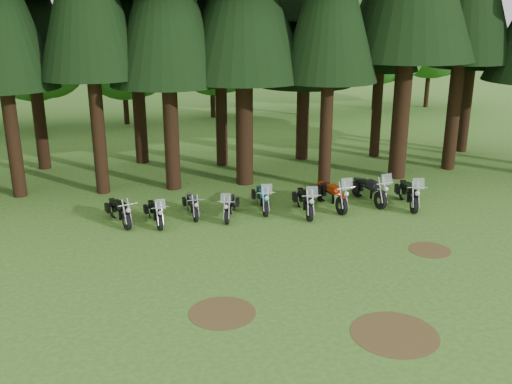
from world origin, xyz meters
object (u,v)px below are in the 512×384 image
motorcycle_4 (262,199)px  motorcycle_5 (305,202)px  motorcycle_0 (119,212)px  motorcycle_3 (230,207)px  motorcycle_2 (192,206)px  motorcycle_7 (369,191)px  motorcycle_1 (155,213)px  motorcycle_6 (331,196)px  motorcycle_8 (409,194)px

motorcycle_4 → motorcycle_5: size_ratio=0.95×
motorcycle_0 → motorcycle_3: (4.13, -0.34, -0.02)m
motorcycle_2 → motorcycle_4: (2.81, 0.00, 0.07)m
motorcycle_7 → motorcycle_1: bearing=173.5°
motorcycle_1 → motorcycle_6: size_ratio=0.81×
motorcycle_6 → motorcycle_8: bearing=-17.8°
motorcycle_2 → motorcycle_7: 7.34m
motorcycle_3 → motorcycle_7: motorcycle_7 is taller
motorcycle_6 → motorcycle_3: bearing=174.2°
motorcycle_3 → motorcycle_7: size_ratio=0.81×
motorcycle_4 → motorcycle_2: bearing=-175.4°
motorcycle_4 → motorcycle_5: 1.73m
motorcycle_4 → motorcycle_7: 4.53m
motorcycle_7 → motorcycle_8: (1.38, -0.79, -0.01)m
motorcycle_2 → motorcycle_3: bearing=-25.0°
motorcycle_8 → motorcycle_6: bearing=-177.5°
motorcycle_3 → motorcycle_7: (5.97, 0.43, 0.09)m
motorcycle_6 → motorcycle_8: motorcycle_6 is taller
motorcycle_6 → motorcycle_7: 1.77m
motorcycle_4 → motorcycle_5: motorcycle_5 is taller
motorcycle_3 → motorcycle_7: 5.99m
motorcycle_1 → motorcycle_4: size_ratio=0.91×
motorcycle_1 → motorcycle_5: bearing=-11.4°
motorcycle_1 → motorcycle_2: size_ratio=1.04×
motorcycle_3 → motorcycle_4: bearing=39.5°
motorcycle_0 → motorcycle_7: size_ratio=0.85×
motorcycle_2 → motorcycle_7: bearing=-3.7°
motorcycle_8 → motorcycle_4: bearing=-176.7°
motorcycle_0 → motorcycle_3: size_ratio=1.04×
motorcycle_1 → motorcycle_7: size_ratio=0.82×
motorcycle_8 → motorcycle_7: bearing=162.3°
motorcycle_1 → motorcycle_6: (7.05, 0.22, 0.10)m
motorcycle_5 → motorcycle_2: bearing=174.2°
motorcycle_3 → motorcycle_4: motorcycle_4 is taller
motorcycle_1 → motorcycle_2: (1.47, 0.60, -0.02)m
motorcycle_2 → motorcycle_5: 4.41m
motorcycle_1 → motorcycle_3: motorcycle_3 is taller
motorcycle_0 → motorcycle_7: bearing=-18.3°
motorcycle_8 → motorcycle_0: bearing=-171.3°
motorcycle_5 → motorcycle_6: 1.33m
motorcycle_7 → motorcycle_4: bearing=168.8°
motorcycle_1 → motorcycle_5: size_ratio=0.87×
motorcycle_1 → motorcycle_4: bearing=-1.0°
motorcycle_3 → motorcycle_6: motorcycle_6 is taller
motorcycle_5 → motorcycle_6: size_ratio=0.93×
motorcycle_0 → motorcycle_3: motorcycle_3 is taller
motorcycle_5 → motorcycle_6: bearing=24.6°
motorcycle_2 → motorcycle_5: bearing=-13.7°
motorcycle_0 → motorcycle_8: bearing=-22.3°
motorcycle_0 → motorcycle_2: size_ratio=1.08×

